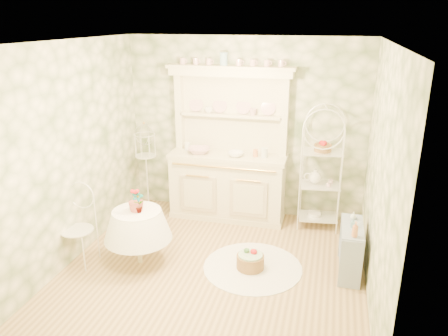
% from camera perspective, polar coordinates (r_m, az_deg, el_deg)
% --- Properties ---
extents(floor, '(3.60, 3.60, 0.00)m').
position_cam_1_polar(floor, '(5.53, -1.31, -13.01)').
color(floor, tan).
rests_on(floor, ground).
extents(ceiling, '(3.60, 3.60, 0.00)m').
position_cam_1_polar(ceiling, '(4.69, -1.57, 16.16)').
color(ceiling, white).
rests_on(ceiling, floor).
extents(wall_left, '(3.60, 3.60, 0.00)m').
position_cam_1_polar(wall_left, '(5.68, -19.19, 1.77)').
color(wall_left, '#F0E7CD').
rests_on(wall_left, floor).
extents(wall_right, '(3.60, 3.60, 0.00)m').
position_cam_1_polar(wall_right, '(4.81, 19.70, -1.36)').
color(wall_right, '#F0E7CD').
rests_on(wall_right, floor).
extents(wall_back, '(3.60, 3.60, 0.00)m').
position_cam_1_polar(wall_back, '(6.63, 2.78, 5.20)').
color(wall_back, '#F0E7CD').
rests_on(wall_back, floor).
extents(wall_front, '(3.60, 3.60, 0.00)m').
position_cam_1_polar(wall_front, '(3.39, -9.74, -9.17)').
color(wall_front, '#F0E7CD').
rests_on(wall_front, floor).
extents(kitchen_dresser, '(1.87, 0.61, 2.29)m').
position_cam_1_polar(kitchen_dresser, '(6.46, 0.51, 2.97)').
color(kitchen_dresser, white).
rests_on(kitchen_dresser, floor).
extents(bakers_rack, '(0.58, 0.45, 1.73)m').
position_cam_1_polar(bakers_rack, '(6.37, 12.56, -0.36)').
color(bakers_rack, white).
rests_on(bakers_rack, floor).
extents(side_shelf, '(0.34, 0.76, 0.63)m').
position_cam_1_polar(side_shelf, '(5.53, 16.17, -10.09)').
color(side_shelf, '#909EB6').
rests_on(side_shelf, floor).
extents(round_table, '(0.82, 0.82, 0.67)m').
position_cam_1_polar(round_table, '(5.60, -11.10, -9.00)').
color(round_table, white).
rests_on(round_table, floor).
extents(cafe_chair, '(0.37, 0.37, 0.81)m').
position_cam_1_polar(cafe_chair, '(5.76, -18.59, -8.09)').
color(cafe_chair, white).
rests_on(cafe_chair, floor).
extents(birdcage_stand, '(0.38, 0.38, 1.49)m').
position_cam_1_polar(birdcage_stand, '(6.92, -10.10, 0.28)').
color(birdcage_stand, white).
rests_on(birdcage_stand, floor).
extents(floor_basket, '(0.34, 0.34, 0.20)m').
position_cam_1_polar(floor_basket, '(5.50, 3.45, -12.07)').
color(floor_basket, olive).
rests_on(floor_basket, floor).
extents(lace_rug, '(1.26, 1.26, 0.01)m').
position_cam_1_polar(lace_rug, '(5.56, 3.75, -12.78)').
color(lace_rug, white).
rests_on(lace_rug, floor).
extents(bowl_floral, '(0.40, 0.40, 0.08)m').
position_cam_1_polar(bowl_floral, '(6.56, -3.26, 2.03)').
color(bowl_floral, white).
rests_on(bowl_floral, kitchen_dresser).
extents(bowl_white, '(0.24, 0.24, 0.07)m').
position_cam_1_polar(bowl_white, '(6.39, 1.53, 1.58)').
color(bowl_white, white).
rests_on(bowl_white, kitchen_dresser).
extents(cup_left, '(0.16, 0.16, 0.09)m').
position_cam_1_polar(cup_left, '(6.58, -2.00, 7.43)').
color(cup_left, white).
rests_on(cup_left, kitchen_dresser).
extents(cup_right, '(0.14, 0.14, 0.10)m').
position_cam_1_polar(cup_right, '(6.43, 3.81, 7.12)').
color(cup_right, white).
rests_on(cup_right, kitchen_dresser).
extents(potted_geranium, '(0.15, 0.11, 0.27)m').
position_cam_1_polar(potted_geranium, '(5.32, -11.16, -4.41)').
color(potted_geranium, '#3F7238').
rests_on(potted_geranium, round_table).
extents(bottle_amber, '(0.09, 0.09, 0.18)m').
position_cam_1_polar(bottle_amber, '(5.12, 16.73, -7.93)').
color(bottle_amber, '#D1814B').
rests_on(bottle_amber, side_shelf).
extents(bottle_blue, '(0.05, 0.05, 0.11)m').
position_cam_1_polar(bottle_blue, '(5.35, 16.44, -7.04)').
color(bottle_blue, '#89B7C9').
rests_on(bottle_blue, side_shelf).
extents(bottle_glass, '(0.08, 0.08, 0.10)m').
position_cam_1_polar(bottle_glass, '(5.56, 16.54, -6.12)').
color(bottle_glass, silver).
rests_on(bottle_glass, side_shelf).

